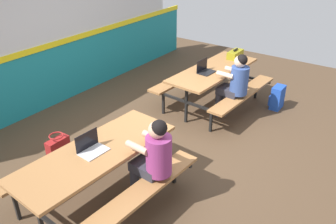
{
  "coord_description": "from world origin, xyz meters",
  "views": [
    {
      "loc": [
        -3.8,
        -2.67,
        3.05
      ],
      "look_at": [
        0.0,
        0.03,
        0.55
      ],
      "focal_mm": 37.32,
      "sensor_mm": 36.0,
      "label": 1
    }
  ],
  "objects_px": {
    "picnic_table_right": "(213,77)",
    "toolbox_grey": "(235,54)",
    "laptop_silver": "(91,148)",
    "picnic_table_left": "(98,162)",
    "backpack_dark": "(277,98)",
    "student_nearer": "(154,156)",
    "student_further": "(235,82)",
    "tote_bag_bright": "(59,149)",
    "laptop_dark": "(205,70)"
  },
  "relations": [
    {
      "from": "picnic_table_right",
      "to": "laptop_silver",
      "type": "xyz_separation_m",
      "value": [
        -3.13,
        -0.12,
        0.21
      ]
    },
    {
      "from": "picnic_table_right",
      "to": "toolbox_grey",
      "type": "height_order",
      "value": "toolbox_grey"
    },
    {
      "from": "laptop_silver",
      "to": "backpack_dark",
      "type": "xyz_separation_m",
      "value": [
        3.74,
        -0.93,
        -0.57
      ]
    },
    {
      "from": "toolbox_grey",
      "to": "student_nearer",
      "type": "bearing_deg",
      "value": -169.0
    },
    {
      "from": "student_further",
      "to": "backpack_dark",
      "type": "relative_size",
      "value": 2.74
    },
    {
      "from": "laptop_silver",
      "to": "laptop_dark",
      "type": "bearing_deg",
      "value": 3.3
    },
    {
      "from": "backpack_dark",
      "to": "picnic_table_left",
      "type": "bearing_deg",
      "value": 166.44
    },
    {
      "from": "picnic_table_right",
      "to": "toolbox_grey",
      "type": "xyz_separation_m",
      "value": [
        0.79,
        -0.04,
        0.23
      ]
    },
    {
      "from": "picnic_table_right",
      "to": "laptop_dark",
      "type": "height_order",
      "value": "laptop_dark"
    },
    {
      "from": "picnic_table_right",
      "to": "backpack_dark",
      "type": "bearing_deg",
      "value": -60.01
    },
    {
      "from": "backpack_dark",
      "to": "laptop_dark",
      "type": "bearing_deg",
      "value": 127.22
    },
    {
      "from": "picnic_table_left",
      "to": "backpack_dark",
      "type": "xyz_separation_m",
      "value": [
        3.7,
        -0.89,
        -0.36
      ]
    },
    {
      "from": "tote_bag_bright",
      "to": "laptop_dark",
      "type": "bearing_deg",
      "value": -18.85
    },
    {
      "from": "student_further",
      "to": "tote_bag_bright",
      "type": "distance_m",
      "value": 3.05
    },
    {
      "from": "backpack_dark",
      "to": "tote_bag_bright",
      "type": "xyz_separation_m",
      "value": [
        -3.45,
        1.99,
        -0.02
      ]
    },
    {
      "from": "picnic_table_right",
      "to": "student_further",
      "type": "height_order",
      "value": "student_further"
    },
    {
      "from": "picnic_table_left",
      "to": "laptop_dark",
      "type": "bearing_deg",
      "value": 4.13
    },
    {
      "from": "backpack_dark",
      "to": "toolbox_grey",
      "type": "bearing_deg",
      "value": 79.77
    },
    {
      "from": "picnic_table_right",
      "to": "toolbox_grey",
      "type": "distance_m",
      "value": 0.82
    },
    {
      "from": "picnic_table_right",
      "to": "backpack_dark",
      "type": "xyz_separation_m",
      "value": [
        0.6,
        -1.05,
        -0.36
      ]
    },
    {
      "from": "student_nearer",
      "to": "student_further",
      "type": "relative_size",
      "value": 1.0
    },
    {
      "from": "student_nearer",
      "to": "student_further",
      "type": "height_order",
      "value": "same"
    },
    {
      "from": "picnic_table_left",
      "to": "laptop_silver",
      "type": "bearing_deg",
      "value": 132.85
    },
    {
      "from": "laptop_dark",
      "to": "student_nearer",
      "type": "bearing_deg",
      "value": -162.76
    },
    {
      "from": "student_further",
      "to": "laptop_dark",
      "type": "bearing_deg",
      "value": 89.25
    },
    {
      "from": "picnic_table_left",
      "to": "tote_bag_bright",
      "type": "distance_m",
      "value": 1.19
    },
    {
      "from": "laptop_dark",
      "to": "student_further",
      "type": "bearing_deg",
      "value": -90.75
    },
    {
      "from": "picnic_table_left",
      "to": "toolbox_grey",
      "type": "xyz_separation_m",
      "value": [
        3.88,
        0.11,
        0.23
      ]
    },
    {
      "from": "picnic_table_right",
      "to": "laptop_silver",
      "type": "height_order",
      "value": "laptop_silver"
    },
    {
      "from": "picnic_table_left",
      "to": "toolbox_grey",
      "type": "height_order",
      "value": "toolbox_grey"
    },
    {
      "from": "backpack_dark",
      "to": "tote_bag_bright",
      "type": "bearing_deg",
      "value": 150.0
    },
    {
      "from": "laptop_silver",
      "to": "toolbox_grey",
      "type": "distance_m",
      "value": 3.92
    },
    {
      "from": "laptop_silver",
      "to": "student_nearer",
      "type": "bearing_deg",
      "value": -58.72
    },
    {
      "from": "student_further",
      "to": "tote_bag_bright",
      "type": "height_order",
      "value": "student_further"
    },
    {
      "from": "laptop_silver",
      "to": "picnic_table_left",
      "type": "bearing_deg",
      "value": -47.15
    },
    {
      "from": "picnic_table_left",
      "to": "student_nearer",
      "type": "bearing_deg",
      "value": -59.65
    },
    {
      "from": "picnic_table_left",
      "to": "laptop_dark",
      "type": "distance_m",
      "value": 2.88
    },
    {
      "from": "picnic_table_left",
      "to": "student_nearer",
      "type": "height_order",
      "value": "student_nearer"
    },
    {
      "from": "student_nearer",
      "to": "backpack_dark",
      "type": "bearing_deg",
      "value": -5.35
    },
    {
      "from": "backpack_dark",
      "to": "student_nearer",
      "type": "bearing_deg",
      "value": 174.65
    },
    {
      "from": "toolbox_grey",
      "to": "tote_bag_bright",
      "type": "distance_m",
      "value": 3.81
    },
    {
      "from": "toolbox_grey",
      "to": "backpack_dark",
      "type": "bearing_deg",
      "value": -100.23
    },
    {
      "from": "laptop_silver",
      "to": "toolbox_grey",
      "type": "relative_size",
      "value": 0.83
    },
    {
      "from": "laptop_dark",
      "to": "picnic_table_right",
      "type": "bearing_deg",
      "value": -12.43
    },
    {
      "from": "backpack_dark",
      "to": "laptop_silver",
      "type": "bearing_deg",
      "value": 166.0
    },
    {
      "from": "toolbox_grey",
      "to": "backpack_dark",
      "type": "xyz_separation_m",
      "value": [
        -0.18,
        -1.0,
        -0.6
      ]
    },
    {
      "from": "student_nearer",
      "to": "laptop_silver",
      "type": "bearing_deg",
      "value": 121.28
    },
    {
      "from": "student_further",
      "to": "tote_bag_bright",
      "type": "bearing_deg",
      "value": 150.3
    },
    {
      "from": "student_further",
      "to": "picnic_table_right",
      "type": "bearing_deg",
      "value": 66.43
    },
    {
      "from": "picnic_table_right",
      "to": "backpack_dark",
      "type": "height_order",
      "value": "picnic_table_right"
    }
  ]
}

